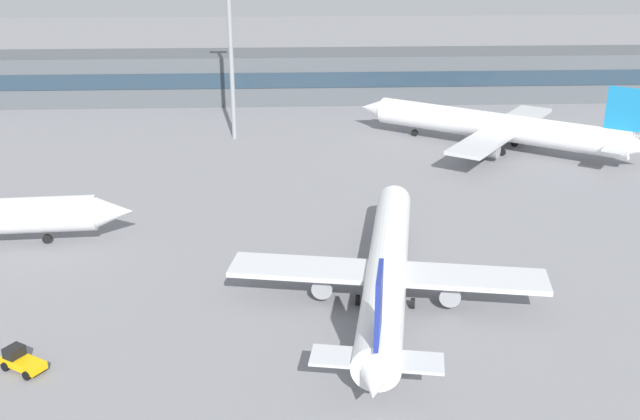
% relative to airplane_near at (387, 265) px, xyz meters
% --- Properties ---
extents(ground_plane, '(400.00, 400.00, 0.00)m').
position_rel_airplane_near_xyz_m(ground_plane, '(-2.28, 14.03, -3.05)').
color(ground_plane, gray).
extents(terminal_building, '(140.59, 12.13, 9.00)m').
position_rel_airplane_near_xyz_m(terminal_building, '(-2.28, 80.32, 1.45)').
color(terminal_building, '#4C5156').
rests_on(terminal_building, ground_plane).
extents(airplane_near, '(28.42, 40.33, 10.01)m').
position_rel_airplane_near_xyz_m(airplane_near, '(0.00, 0.00, 0.00)').
color(airplane_near, white).
rests_on(airplane_near, ground_plane).
extents(airplane_far, '(39.16, 30.31, 11.30)m').
position_rel_airplane_near_xyz_m(airplane_far, '(22.14, 46.01, 0.39)').
color(airplane_far, white).
rests_on(airplane_far, ground_plane).
extents(baggage_tug_yellow, '(3.84, 3.21, 1.75)m').
position_rel_airplane_near_xyz_m(baggage_tug_yellow, '(-29.36, -10.73, -2.26)').
color(baggage_tug_yellow, '#F2B20C').
rests_on(baggage_tug_yellow, ground_plane).
extents(floodlight_tower_west, '(3.20, 0.80, 30.25)m').
position_rel_airplane_near_xyz_m(floodlight_tower_west, '(-17.06, 53.57, 14.16)').
color(floodlight_tower_west, gray).
rests_on(floodlight_tower_west, ground_plane).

